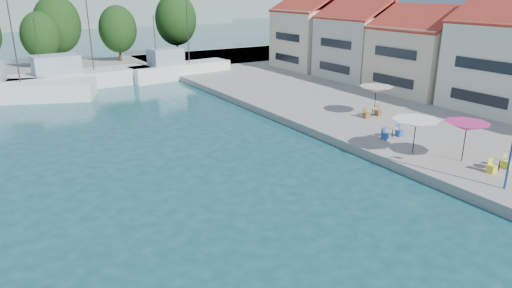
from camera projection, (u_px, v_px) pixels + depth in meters
quay_right at (431, 102)px, 43.92m from camera, size 32.00×92.00×0.60m
quay_far at (41, 73)px, 59.08m from camera, size 90.00×16.00×0.60m
hill_east at (135, 2)px, 172.28m from camera, size 140.00×40.00×12.00m
building_04 at (425, 48)px, 45.82m from camera, size 9.00×8.80×9.20m
building_05 at (362, 38)px, 53.02m from camera, size 8.40×8.80×9.70m
building_06 at (314, 30)px, 60.22m from camera, size 9.00×8.80×10.20m
trawler_03 at (77, 78)px, 51.44m from camera, size 16.00×4.84×10.20m
trawler_04 at (178, 70)px, 56.97m from camera, size 13.17×4.78×10.20m
tree_05 at (40, 36)px, 59.91m from camera, size 4.95×4.95×7.32m
tree_06 at (57, 24)px, 63.02m from camera, size 6.32×6.32×9.35m
tree_07 at (118, 29)px, 65.58m from camera, size 5.34×5.34×7.90m
tree_08 at (176, 19)px, 71.56m from camera, size 6.44×6.44×9.54m
umbrella_pink at (467, 126)px, 27.21m from camera, size 2.66×2.66×2.46m
umbrella_white at (416, 123)px, 28.68m from camera, size 3.02×3.02×2.23m
umbrella_cream at (376, 89)px, 37.30m from camera, size 2.81×2.81×2.47m
cafe_table_01 at (499, 166)px, 26.40m from camera, size 1.82×0.70×0.76m
cafe_table_02 at (393, 134)px, 32.22m from camera, size 1.82×0.70×0.76m
cafe_table_03 at (372, 113)px, 37.53m from camera, size 1.82×0.70×0.76m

